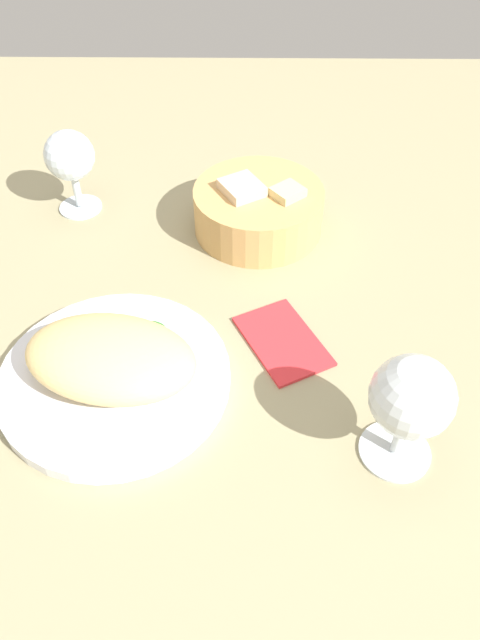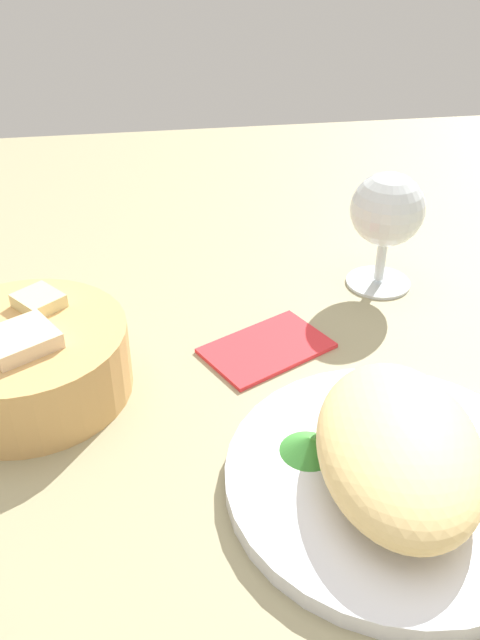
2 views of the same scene
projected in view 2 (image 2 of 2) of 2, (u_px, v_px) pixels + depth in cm
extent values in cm
cube|color=#9A906B|center=(228.00, 405.00, 56.49)|extent=(140.00, 140.00, 2.00)
cylinder|color=silver|center=(393.00, 479.00, 47.29)|extent=(23.64, 23.64, 1.40)
ellipsoid|color=#EECA80|center=(399.00, 446.00, 45.54)|extent=(19.30, 14.45, 4.94)
cone|color=#388833|center=(308.00, 444.00, 48.27)|extent=(4.13, 4.13, 1.30)
cylinder|color=tan|center=(27.00, 361.00, 55.02)|extent=(16.65, 16.65, 5.88)
cube|color=beige|center=(41.00, 313.00, 56.86)|extent=(4.88, 4.82, 3.63)
cube|color=beige|center=(25.00, 359.00, 52.38)|extent=(6.47, 6.64, 5.03)
cylinder|color=silver|center=(378.00, 281.00, 71.05)|extent=(6.70, 6.70, 0.60)
cylinder|color=silver|center=(381.00, 261.00, 69.73)|extent=(1.00, 1.00, 4.18)
sphere|color=silver|center=(387.00, 209.00, 66.54)|extent=(7.37, 7.37, 7.37)
cube|color=red|center=(267.00, 346.00, 61.08)|extent=(11.24, 12.98, 0.80)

